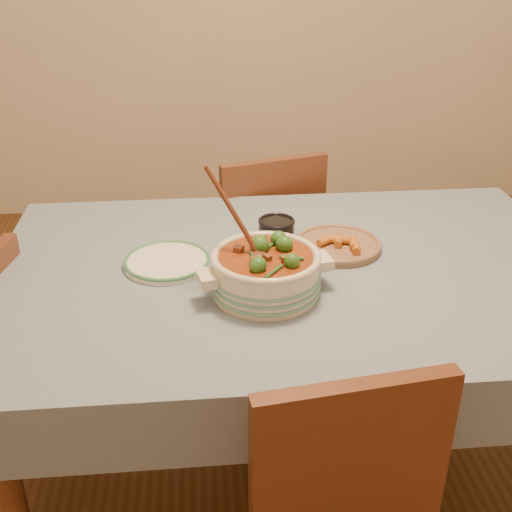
% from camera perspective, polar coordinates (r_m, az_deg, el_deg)
% --- Properties ---
extents(floor, '(4.50, 4.50, 0.00)m').
position_cam_1_polar(floor, '(2.26, 2.75, -18.11)').
color(floor, '#4C2D15').
rests_on(floor, ground).
extents(dining_table, '(1.68, 1.08, 0.76)m').
position_cam_1_polar(dining_table, '(1.85, 3.21, -3.51)').
color(dining_table, brown).
rests_on(dining_table, floor).
extents(stew_casserole, '(0.36, 0.33, 0.34)m').
position_cam_1_polar(stew_casserole, '(1.64, 0.86, -1.17)').
color(stew_casserole, beige).
rests_on(stew_casserole, dining_table).
extents(white_plate, '(0.29, 0.29, 0.02)m').
position_cam_1_polar(white_plate, '(1.82, -7.91, -0.49)').
color(white_plate, white).
rests_on(white_plate, dining_table).
extents(condiment_bowl, '(0.13, 0.13, 0.06)m').
position_cam_1_polar(condiment_bowl, '(1.96, 1.82, 2.56)').
color(condiment_bowl, black).
rests_on(condiment_bowl, dining_table).
extents(fried_plate, '(0.33, 0.33, 0.04)m').
position_cam_1_polar(fried_plate, '(1.91, 7.29, 1.11)').
color(fried_plate, '#987154').
rests_on(fried_plate, dining_table).
extents(chair_far, '(0.50, 0.50, 0.87)m').
position_cam_1_polar(chair_far, '(2.53, 0.63, 1.19)').
color(chair_far, brown).
rests_on(chair_far, floor).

